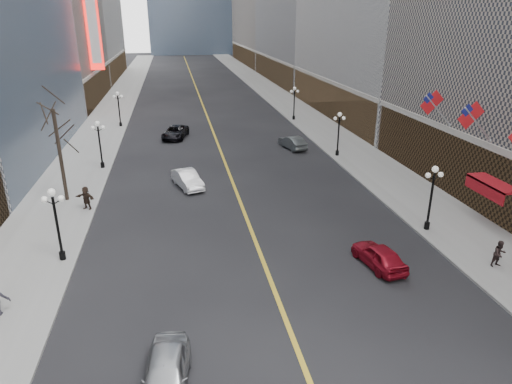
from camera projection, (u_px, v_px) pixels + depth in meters
name	position (u px, v px, depth m)	size (l,w,h in m)	color
sidewalk_east	(301.00, 114.00, 68.29)	(6.00, 230.00, 0.15)	gray
sidewalk_west	(107.00, 121.00, 63.68)	(6.00, 230.00, 0.15)	gray
lane_line	(203.00, 105.00, 75.19)	(0.25, 200.00, 0.02)	gold
streetlamp_east_1	(432.00, 191.00, 30.18)	(1.26, 0.44, 4.52)	black
streetlamp_east_2	(339.00, 129.00, 46.71)	(1.26, 0.44, 4.52)	black
streetlamp_east_3	(294.00, 100.00, 63.23)	(1.26, 0.44, 4.52)	black
streetlamp_west_1	(56.00, 217.00, 26.29)	(1.26, 0.44, 4.52)	black
streetlamp_west_2	(99.00, 140.00, 42.82)	(1.26, 0.44, 4.52)	black
streetlamp_west_3	(119.00, 105.00, 59.35)	(1.26, 0.44, 4.52)	black
flag_4	(473.00, 118.00, 31.01)	(2.87, 0.12, 2.87)	#B2B2B7
flag_5	(434.00, 105.00, 35.60)	(2.87, 0.12, 2.87)	#B2B2B7
awning_c	(491.00, 185.00, 30.82)	(1.40, 4.00, 0.93)	maroon
theatre_marquee	(93.00, 29.00, 68.25)	(2.00, 0.55, 12.00)	red
tree_west_far	(55.00, 124.00, 33.99)	(3.60, 3.60, 7.92)	#2D231C
car_nb_near	(166.00, 374.00, 17.70)	(1.79, 4.44, 1.51)	#989B9F
car_nb_mid	(187.00, 179.00, 38.95)	(1.54, 4.42, 1.46)	white
car_nb_far	(175.00, 132.00, 54.68)	(2.44, 5.29, 1.47)	black
car_sb_mid	(379.00, 256.00, 26.59)	(1.64, 4.06, 1.38)	maroon
car_sb_far	(292.00, 142.00, 50.37)	(1.49, 4.27, 1.41)	#4B5153
ped_east_walk	(499.00, 254.00, 26.24)	(0.79, 0.43, 1.62)	black
ped_west_far	(86.00, 198.00, 34.09)	(1.66, 0.48, 1.78)	black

